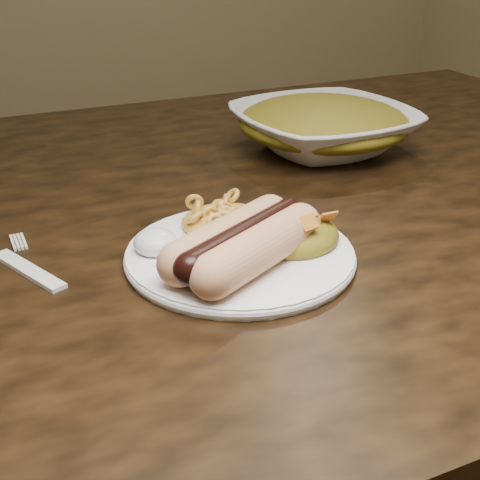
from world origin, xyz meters
name	(u,v)px	position (x,y,z in m)	size (l,w,h in m)	color
table	(155,279)	(0.00, 0.00, 0.66)	(1.60, 0.90, 0.75)	#311D0B
plate	(240,255)	(0.04, -0.16, 0.76)	(0.21, 0.21, 0.01)	white
hotdog	(244,242)	(0.03, -0.18, 0.78)	(0.14, 0.13, 0.04)	#EBA864
mac_and_cheese	(224,210)	(0.04, -0.10, 0.78)	(0.09, 0.08, 0.03)	gold
sour_cream	(155,238)	(-0.04, -0.13, 0.77)	(0.04, 0.04, 0.02)	white
taco_salad	(291,225)	(0.09, -0.16, 0.78)	(0.09, 0.09, 0.04)	#A34308
fork	(29,270)	(-0.15, -0.10, 0.75)	(0.02, 0.15, 0.00)	silver
serving_bowl	(323,129)	(0.28, 0.09, 0.78)	(0.23, 0.23, 0.06)	silver
bowl_filling	(324,114)	(0.28, 0.09, 0.80)	(0.23, 0.23, 0.06)	#A34308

